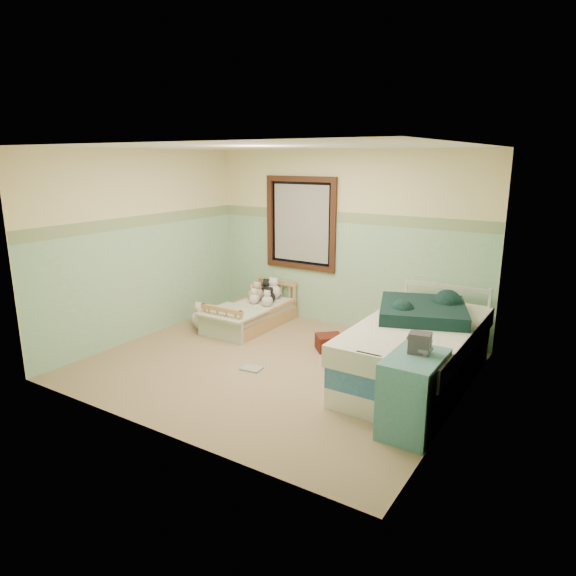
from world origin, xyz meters
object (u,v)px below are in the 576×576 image
Objects in this scene: twin_bed_frame at (415,372)px; floor_book at (252,368)px; plush_floor_cream at (200,318)px; red_pillow at (329,343)px; toddler_bed_frame at (252,320)px; plush_floor_tan at (202,323)px; dresser at (413,394)px.

floor_book is at bearing -157.77° from twin_bed_frame.
red_pillow is (2.02, 0.18, -0.02)m from plush_floor_cream.
toddler_bed_frame is at bearing 119.55° from floor_book.
red_pillow reaches higher than floor_book.
plush_floor_cream is 1.15× the size of plush_floor_tan.
floor_book is (1.56, -0.85, -0.11)m from plush_floor_cream.
red_pillow is 1.37× the size of floor_book.
dresser reaches higher than plush_floor_cream.
toddler_bed_frame is at bearing 169.93° from red_pillow.
floor_book is at bearing -27.41° from plush_floor_tan.
dresser reaches higher than toddler_bed_frame.
dresser reaches higher than red_pillow.
plush_floor_tan reaches higher than red_pillow.
red_pillow is at bearing 164.82° from twin_bed_frame.
toddler_bed_frame is 5.65× the size of plush_floor_cream.
twin_bed_frame reaches higher than toddler_bed_frame.
plush_floor_tan is at bearing 145.85° from floor_book.
floor_book is (0.94, -1.28, -0.08)m from toddler_bed_frame.
dresser reaches higher than twin_bed_frame.
red_pillow is at bearing 58.90° from floor_book.
toddler_bed_frame is 1.43m from red_pillow.
plush_floor_tan is at bearing -40.76° from plush_floor_cream.
floor_book is (-2.02, 0.32, -0.34)m from dresser.
toddler_bed_frame is 2.71m from twin_bed_frame.
plush_floor_tan is 0.93× the size of floor_book.
floor_book is (1.42, -0.74, -0.10)m from plush_floor_tan.
twin_bed_frame is 6.83× the size of red_pillow.
twin_bed_frame reaches higher than plush_floor_tan.
floor_book is at bearing -28.73° from plush_floor_cream.
toddler_bed_frame reaches higher than floor_book.
dresser reaches higher than floor_book.
dresser reaches higher than plush_floor_tan.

